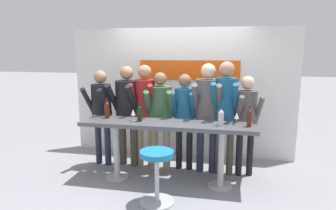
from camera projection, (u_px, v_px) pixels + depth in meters
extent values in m
plane|color=gray|center=(167.00, 182.00, 4.63)|extent=(40.00, 40.00, 0.00)
cube|color=silver|center=(181.00, 93.00, 5.69)|extent=(4.22, 0.10, 2.41)
cube|color=#DB5114|center=(189.00, 70.00, 5.52)|extent=(1.85, 0.02, 0.36)
cube|color=#4C4C51|center=(167.00, 124.00, 4.46)|extent=(2.62, 0.54, 0.06)
cylinder|color=#B2B2B7|center=(116.00, 150.00, 4.70)|extent=(0.09, 0.09, 0.89)
cylinder|color=#B2B2B7|center=(117.00, 177.00, 4.79)|extent=(0.36, 0.36, 0.02)
cylinder|color=#B2B2B7|center=(221.00, 157.00, 4.38)|extent=(0.09, 0.09, 0.89)
cylinder|color=#B2B2B7|center=(220.00, 186.00, 4.47)|extent=(0.36, 0.36, 0.02)
cylinder|color=#B2B2B7|center=(157.00, 202.00, 4.00)|extent=(0.47, 0.47, 0.02)
cylinder|color=#B2B2B7|center=(157.00, 178.00, 3.94)|extent=(0.06, 0.06, 0.66)
cylinder|color=#1972B2|center=(157.00, 154.00, 3.88)|extent=(0.44, 0.44, 0.07)
cylinder|color=#23283D|center=(98.00, 142.00, 5.32)|extent=(0.11, 0.11, 0.80)
cylinder|color=#23283D|center=(108.00, 143.00, 5.26)|extent=(0.11, 0.11, 0.80)
cylinder|color=black|center=(101.00, 102.00, 5.16)|extent=(0.38, 0.38, 0.63)
sphere|color=#9E7556|center=(100.00, 77.00, 5.08)|extent=(0.22, 0.22, 0.22)
cylinder|color=black|center=(88.00, 101.00, 5.06)|extent=(0.13, 0.38, 0.49)
cylinder|color=black|center=(105.00, 102.00, 4.96)|extent=(0.13, 0.38, 0.49)
cylinder|color=#473D33|center=(123.00, 141.00, 5.29)|extent=(0.13, 0.13, 0.84)
cylinder|color=#473D33|center=(134.00, 142.00, 5.22)|extent=(0.13, 0.13, 0.84)
cylinder|color=black|center=(127.00, 100.00, 5.12)|extent=(0.45, 0.45, 0.66)
sphere|color=#9E7556|center=(127.00, 73.00, 5.03)|extent=(0.23, 0.23, 0.23)
cylinder|color=black|center=(113.00, 98.00, 5.02)|extent=(0.15, 0.41, 0.52)
cylinder|color=black|center=(133.00, 99.00, 4.90)|extent=(0.15, 0.41, 0.52)
cylinder|color=gray|center=(140.00, 142.00, 5.23)|extent=(0.11, 0.11, 0.85)
cylinder|color=gray|center=(151.00, 142.00, 5.21)|extent=(0.11, 0.11, 0.85)
cylinder|color=maroon|center=(145.00, 99.00, 5.08)|extent=(0.36, 0.36, 0.67)
sphere|color=#9E7556|center=(145.00, 72.00, 5.00)|extent=(0.23, 0.23, 0.23)
cylinder|color=maroon|center=(133.00, 98.00, 4.94)|extent=(0.10, 0.40, 0.51)
cylinder|color=maroon|center=(152.00, 98.00, 4.89)|extent=(0.10, 0.40, 0.51)
cylinder|color=gray|center=(154.00, 146.00, 5.12)|extent=(0.12, 0.12, 0.79)
cylinder|color=gray|center=(167.00, 146.00, 5.10)|extent=(0.12, 0.12, 0.79)
cylinder|color=#335638|center=(160.00, 105.00, 4.98)|extent=(0.42, 0.42, 0.63)
sphere|color=brown|center=(160.00, 79.00, 4.90)|extent=(0.21, 0.21, 0.21)
cylinder|color=#335638|center=(148.00, 104.00, 4.84)|extent=(0.13, 0.39, 0.49)
cylinder|color=#335638|center=(170.00, 104.00, 4.81)|extent=(0.13, 0.39, 0.49)
cylinder|color=black|center=(179.00, 147.00, 5.09)|extent=(0.10, 0.10, 0.78)
cylinder|color=black|center=(189.00, 147.00, 5.06)|extent=(0.10, 0.10, 0.78)
cylinder|color=#19517A|center=(185.00, 107.00, 4.95)|extent=(0.33, 0.33, 0.62)
sphere|color=brown|center=(185.00, 81.00, 4.87)|extent=(0.21, 0.21, 0.21)
cylinder|color=#19517A|center=(174.00, 105.00, 4.82)|extent=(0.08, 0.36, 0.47)
cylinder|color=#19517A|center=(193.00, 106.00, 4.77)|extent=(0.08, 0.36, 0.47)
cylinder|color=#23283D|center=(200.00, 146.00, 4.97)|extent=(0.12, 0.12, 0.86)
cylinder|color=#23283D|center=(213.00, 147.00, 4.93)|extent=(0.12, 0.12, 0.86)
cylinder|color=#514C4C|center=(208.00, 101.00, 4.81)|extent=(0.38, 0.38, 0.68)
sphere|color=#D6AD89|center=(208.00, 71.00, 4.72)|extent=(0.23, 0.23, 0.23)
cylinder|color=#514C4C|center=(195.00, 99.00, 4.67)|extent=(0.10, 0.41, 0.53)
cylinder|color=#514C4C|center=(219.00, 100.00, 4.60)|extent=(0.10, 0.41, 0.53)
cylinder|color=#473D33|center=(218.00, 148.00, 4.88)|extent=(0.11, 0.11, 0.88)
cylinder|color=#473D33|center=(230.00, 148.00, 4.83)|extent=(0.11, 0.11, 0.88)
cylinder|color=#19517A|center=(226.00, 100.00, 4.71)|extent=(0.36, 0.36, 0.70)
sphere|color=#9E7556|center=(227.00, 69.00, 4.63)|extent=(0.24, 0.24, 0.24)
cylinder|color=#19517A|center=(214.00, 98.00, 4.59)|extent=(0.11, 0.41, 0.53)
cylinder|color=#19517A|center=(236.00, 99.00, 4.50)|extent=(0.11, 0.41, 0.53)
cylinder|color=black|center=(239.00, 152.00, 4.82)|extent=(0.10, 0.10, 0.78)
cylinder|color=black|center=(250.00, 152.00, 4.82)|extent=(0.10, 0.10, 0.78)
cylinder|color=#514C4C|center=(247.00, 110.00, 4.69)|extent=(0.37, 0.37, 0.61)
sphere|color=#D6AD89|center=(248.00, 83.00, 4.61)|extent=(0.21, 0.21, 0.21)
cylinder|color=#514C4C|center=(239.00, 109.00, 4.54)|extent=(0.14, 0.37, 0.47)
cylinder|color=#514C4C|center=(259.00, 109.00, 4.53)|extent=(0.14, 0.37, 0.47)
cylinder|color=black|center=(140.00, 115.00, 4.51)|extent=(0.07, 0.07, 0.20)
sphere|color=black|center=(139.00, 108.00, 4.49)|extent=(0.07, 0.07, 0.07)
cylinder|color=black|center=(139.00, 106.00, 4.49)|extent=(0.03, 0.03, 0.07)
cylinder|color=black|center=(139.00, 103.00, 4.48)|extent=(0.03, 0.03, 0.01)
cylinder|color=#4C1E0F|center=(107.00, 111.00, 4.73)|extent=(0.08, 0.08, 0.22)
sphere|color=#4C1E0F|center=(107.00, 104.00, 4.71)|extent=(0.08, 0.08, 0.08)
cylinder|color=#4C1E0F|center=(107.00, 102.00, 4.70)|extent=(0.03, 0.03, 0.08)
cylinder|color=black|center=(107.00, 99.00, 4.69)|extent=(0.03, 0.03, 0.02)
cylinder|color=#4C1E0F|center=(249.00, 119.00, 4.19)|extent=(0.07, 0.07, 0.21)
sphere|color=#4C1E0F|center=(250.00, 112.00, 4.18)|extent=(0.07, 0.07, 0.07)
cylinder|color=#4C1E0F|center=(250.00, 109.00, 4.17)|extent=(0.03, 0.03, 0.07)
cylinder|color=black|center=(250.00, 106.00, 4.16)|extent=(0.03, 0.03, 0.02)
cylinder|color=#B7BCC1|center=(221.00, 119.00, 4.25)|extent=(0.08, 0.08, 0.18)
sphere|color=#B7BCC1|center=(221.00, 113.00, 4.24)|extent=(0.08, 0.08, 0.08)
cylinder|color=#B7BCC1|center=(221.00, 111.00, 4.23)|extent=(0.03, 0.03, 0.06)
cylinder|color=black|center=(221.00, 108.00, 4.22)|extent=(0.03, 0.03, 0.01)
cylinder|color=silver|center=(236.00, 124.00, 4.34)|extent=(0.06, 0.06, 0.01)
cylinder|color=silver|center=(236.00, 121.00, 4.33)|extent=(0.01, 0.01, 0.08)
cone|color=silver|center=(237.00, 116.00, 4.31)|extent=(0.07, 0.07, 0.09)
cylinder|color=silver|center=(133.00, 121.00, 4.56)|extent=(0.06, 0.06, 0.01)
cylinder|color=silver|center=(133.00, 118.00, 4.56)|extent=(0.01, 0.01, 0.08)
cone|color=silver|center=(133.00, 112.00, 4.54)|extent=(0.07, 0.07, 0.09)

